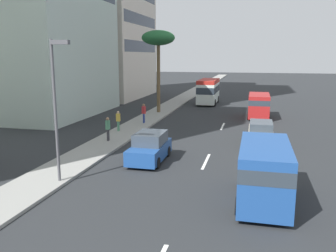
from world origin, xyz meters
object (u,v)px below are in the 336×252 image
at_px(pedestrian_by_tree, 118,120).
at_px(street_lamp, 57,96).
at_px(pedestrian_mid_block, 144,112).
at_px(pedestrian_near_lamp, 108,128).
at_px(car_second, 261,133).
at_px(van_third, 264,170).
at_px(palm_tree, 158,40).
at_px(car_lead, 150,148).
at_px(van_fourth, 259,104).
at_px(minibus_fifth, 208,91).

bearing_deg(pedestrian_by_tree, street_lamp, 89.06).
bearing_deg(pedestrian_mid_block, pedestrian_near_lamp, -75.74).
bearing_deg(car_second, van_third, 179.97).
distance_m(pedestrian_near_lamp, palm_tree, 15.31).
xyz_separation_m(car_second, palm_tree, (11.38, 10.66, 7.07)).
distance_m(car_lead, pedestrian_near_lamp, 5.61).
relative_size(pedestrian_mid_block, palm_tree, 0.20).
relative_size(car_lead, van_fourth, 0.82).
height_order(pedestrian_near_lamp, pedestrian_mid_block, pedestrian_mid_block).
relative_size(pedestrian_mid_block, street_lamp, 0.26).
height_order(pedestrian_near_lamp, palm_tree, palm_tree).
relative_size(van_third, pedestrian_by_tree, 3.03).
bearing_deg(minibus_fifth, car_second, 17.35).
distance_m(car_second, pedestrian_mid_block, 11.42).
relative_size(pedestrian_near_lamp, pedestrian_mid_block, 0.98).
distance_m(van_fourth, pedestrian_mid_block, 11.92).
bearing_deg(van_third, pedestrian_near_lamp, 51.85).
relative_size(pedestrian_near_lamp, palm_tree, 0.20).
bearing_deg(car_second, street_lamp, 138.20).
bearing_deg(car_lead, van_third, 53.73).
relative_size(minibus_fifth, pedestrian_by_tree, 3.96).
distance_m(van_third, pedestrian_near_lamp, 13.66).
xyz_separation_m(pedestrian_near_lamp, pedestrian_mid_block, (7.27, -0.43, 0.03)).
bearing_deg(minibus_fifth, pedestrian_by_tree, -14.08).
bearing_deg(car_second, pedestrian_by_tree, 84.66).
height_order(car_second, pedestrian_mid_block, pedestrian_mid_block).
bearing_deg(street_lamp, pedestrian_mid_block, 2.42).
bearing_deg(car_lead, pedestrian_by_tree, -145.98).
bearing_deg(pedestrian_by_tree, pedestrian_mid_block, -113.11).
height_order(car_lead, van_fourth, van_fourth).
relative_size(car_second, van_third, 0.91).
distance_m(pedestrian_by_tree, street_lamp, 12.41).
bearing_deg(pedestrian_by_tree, car_second, 165.82).
bearing_deg(palm_tree, car_lead, -166.59).
distance_m(car_second, pedestrian_near_lamp, 11.01).
distance_m(pedestrian_near_lamp, pedestrian_mid_block, 7.28).
bearing_deg(street_lamp, minibus_fifth, -5.90).
bearing_deg(van_third, minibus_fifth, 11.56).
height_order(car_second, pedestrian_near_lamp, pedestrian_near_lamp).
bearing_deg(van_third, pedestrian_mid_block, 33.27).
distance_m(car_lead, van_third, 8.09).
relative_size(van_third, van_fourth, 1.00).
relative_size(van_fourth, palm_tree, 0.57).
distance_m(car_second, van_third, 10.82).
relative_size(car_second, pedestrian_near_lamp, 2.62).
distance_m(car_lead, palm_tree, 19.24).
bearing_deg(minibus_fifth, van_third, 11.56).
bearing_deg(pedestrian_mid_block, car_lead, -53.16).
bearing_deg(palm_tree, car_second, -136.88).
distance_m(minibus_fifth, palm_tree, 11.78).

